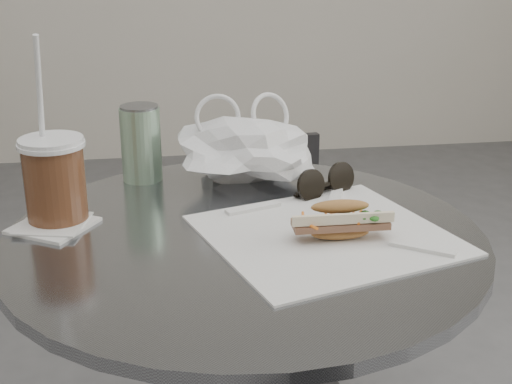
{
  "coord_description": "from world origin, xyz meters",
  "views": [
    {
      "loc": [
        -0.13,
        -0.82,
        1.19
      ],
      "look_at": [
        0.03,
        0.25,
        0.79
      ],
      "focal_mm": 50.0,
      "sensor_mm": 36.0,
      "label": 1
    }
  ],
  "objects": [
    {
      "name": "drink_can",
      "position": [
        -0.16,
        0.49,
        0.81
      ],
      "size": [
        0.08,
        0.08,
        0.14
      ],
      "color": "#5DA068",
      "rests_on": "cafe_table"
    },
    {
      "name": "banh_mi",
      "position": [
        0.14,
        0.15,
        0.77
      ],
      "size": [
        0.18,
        0.07,
        0.06
      ],
      "rotation": [
        0.0,
        0.0,
        -0.02
      ],
      "color": "#B97546",
      "rests_on": "sandwich_paper"
    },
    {
      "name": "plastic_bag",
      "position": [
        0.03,
        0.44,
        0.8
      ],
      "size": [
        0.27,
        0.22,
        0.12
      ],
      "primitive_type": null,
      "rotation": [
        0.0,
        0.0,
        0.16
      ],
      "color": "white",
      "rests_on": "cafe_table"
    },
    {
      "name": "chair_far",
      "position": [
        0.17,
        0.81,
        0.31
      ],
      "size": [
        0.36,
        0.38,
        0.68
      ],
      "rotation": [
        0.0,
        0.0,
        3.25
      ],
      "color": "#2D2C2F",
      "rests_on": "ground"
    },
    {
      "name": "napkin_stack",
      "position": [
        -0.3,
        0.27,
        0.74
      ],
      "size": [
        0.15,
        0.15,
        0.01
      ],
      "color": "white",
      "rests_on": "cafe_table"
    },
    {
      "name": "sunglasses",
      "position": [
        0.17,
        0.35,
        0.76
      ],
      "size": [
        0.12,
        0.08,
        0.06
      ],
      "rotation": [
        0.0,
        0.0,
        0.47
      ],
      "color": "black",
      "rests_on": "cafe_table"
    },
    {
      "name": "cafe_table",
      "position": [
        0.0,
        0.2,
        0.47
      ],
      "size": [
        0.76,
        0.76,
        0.74
      ],
      "color": "slate",
      "rests_on": "ground"
    },
    {
      "name": "iced_coffee",
      "position": [
        -0.29,
        0.29,
        0.81
      ],
      "size": [
        0.11,
        0.11,
        0.31
      ],
      "color": "brown",
      "rests_on": "cafe_table"
    },
    {
      "name": "sandwich_paper",
      "position": [
        0.13,
        0.17,
        0.74
      ],
      "size": [
        0.44,
        0.43,
        0.0
      ],
      "primitive_type": "cube",
      "rotation": [
        0.0,
        0.0,
        0.3
      ],
      "color": "white",
      "rests_on": "cafe_table"
    }
  ]
}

